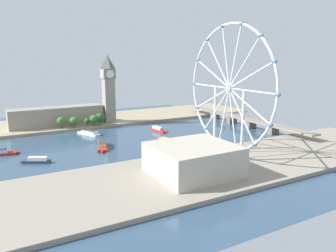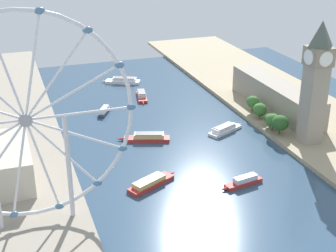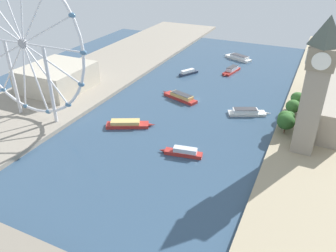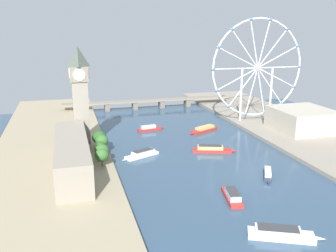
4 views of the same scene
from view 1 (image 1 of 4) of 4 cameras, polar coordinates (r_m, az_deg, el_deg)
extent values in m
plane|color=#334C66|center=(323.73, -13.16, -3.28)|extent=(397.80, 397.80, 0.00)
cube|color=tan|center=(431.35, -17.49, 0.46)|extent=(90.00, 520.00, 3.00)
cube|color=gray|center=(221.33, -4.60, -9.78)|extent=(90.00, 520.00, 3.00)
cube|color=gray|center=(415.36, -10.13, 4.35)|extent=(12.68, 12.68, 53.30)
cube|color=gray|center=(412.41, -10.29, 8.86)|extent=(14.71, 14.71, 12.15)
pyramid|color=#4C564C|center=(411.94, -10.37, 10.84)|extent=(13.31, 13.31, 16.43)
cylinder|color=white|center=(414.99, -9.29, 8.91)|extent=(9.64, 0.50, 9.64)
cylinder|color=white|center=(409.96, -11.31, 8.80)|extent=(9.64, 0.50, 9.64)
cylinder|color=white|center=(405.25, -9.93, 8.82)|extent=(0.50, 9.64, 9.64)
cylinder|color=white|center=(419.59, -10.64, 8.89)|extent=(0.50, 9.64, 9.64)
cube|color=gray|center=(411.68, -18.57, 1.61)|extent=(22.00, 106.37, 21.69)
cylinder|color=#513823|center=(393.72, -17.82, -0.06)|extent=(0.80, 0.80, 4.57)
ellipsoid|color=#386B2D|center=(392.51, -17.88, 0.85)|extent=(10.13, 10.13, 9.11)
cylinder|color=#513823|center=(395.48, -15.82, 0.01)|extent=(0.80, 0.80, 3.07)
ellipsoid|color=#386B2D|center=(394.36, -15.87, 0.83)|extent=(10.69, 10.69, 9.63)
cylinder|color=#513823|center=(398.65, -13.67, 0.22)|extent=(0.80, 0.80, 3.13)
ellipsoid|color=#285623|center=(397.77, -13.70, 0.87)|extent=(7.62, 7.62, 6.85)
cylinder|color=#513823|center=(398.85, -12.58, 0.34)|extent=(0.80, 0.80, 3.94)
ellipsoid|color=#386B2D|center=(397.69, -12.62, 1.20)|extent=(10.34, 10.34, 9.30)
cylinder|color=#513823|center=(402.25, -11.59, 0.49)|extent=(0.80, 0.80, 4.08)
ellipsoid|color=#285623|center=(400.99, -11.63, 1.44)|extent=(11.88, 11.88, 10.69)
torus|color=silver|center=(269.95, 10.50, 6.40)|extent=(101.73, 1.96, 101.73)
cylinder|color=#99999E|center=(269.95, 10.50, 6.40)|extent=(5.99, 3.00, 5.99)
cylinder|color=silver|center=(251.44, 14.16, 5.84)|extent=(49.89, 1.17, 1.17)
cylinder|color=silver|center=(252.38, 13.89, 8.35)|extent=(45.46, 1.17, 22.70)
cylinder|color=silver|center=(257.11, 12.92, 10.39)|extent=(32.02, 1.17, 39.74)
cylinder|color=silver|center=(264.55, 11.49, 11.53)|extent=(12.25, 1.17, 48.90)
cylinder|color=silver|center=(273.05, 9.94, 11.60)|extent=(12.25, 1.17, 48.90)
cylinder|color=silver|center=(280.93, 8.59, 10.66)|extent=(32.02, 1.17, 39.74)
cylinder|color=silver|center=(286.72, 7.68, 8.98)|extent=(45.46, 1.17, 22.70)
cylinder|color=silver|center=(289.43, 7.32, 6.87)|extent=(49.89, 1.17, 1.17)
cylinder|color=silver|center=(288.61, 7.56, 4.68)|extent=(45.46, 1.17, 22.70)
cylinder|color=silver|center=(284.40, 8.35, 2.79)|extent=(32.02, 1.17, 39.74)
cylinder|color=silver|center=(277.50, 9.58, 1.51)|extent=(12.25, 1.17, 48.90)
cylinder|color=silver|center=(269.13, 11.06, 1.13)|extent=(12.25, 1.17, 48.90)
cylinder|color=silver|center=(260.90, 12.52, 1.81)|extent=(32.02, 1.17, 39.74)
cylinder|color=silver|center=(254.52, 13.65, 3.48)|extent=(45.46, 1.17, 22.70)
ellipsoid|color=teal|center=(234.12, 18.36, 5.17)|extent=(4.80, 3.20, 3.20)
ellipsoid|color=teal|center=(236.13, 17.81, 10.54)|extent=(4.80, 3.20, 3.20)
ellipsoid|color=teal|center=(246.14, 15.65, 14.75)|extent=(4.80, 3.20, 3.20)
ellipsoid|color=teal|center=(261.42, 12.55, 16.83)|extent=(4.80, 3.20, 3.20)
ellipsoid|color=teal|center=(278.36, 9.37, 16.63)|extent=(4.80, 3.20, 3.20)
ellipsoid|color=teal|center=(293.62, 6.79, 14.57)|extent=(4.80, 3.20, 3.20)
ellipsoid|color=teal|center=(304.61, 5.14, 11.24)|extent=(4.80, 3.20, 3.20)
ellipsoid|color=teal|center=(309.70, 4.54, 7.25)|extent=(4.80, 3.20, 3.20)
ellipsoid|color=teal|center=(308.17, 4.99, 3.17)|extent=(4.80, 3.20, 3.20)
ellipsoid|color=teal|center=(300.23, 6.42, -0.47)|extent=(4.80, 3.20, 3.20)
ellipsoid|color=teal|center=(287.03, 8.72, -3.09)|extent=(4.80, 3.20, 3.20)
ellipsoid|color=teal|center=(270.63, 11.62, -4.13)|extent=(4.80, 3.20, 3.20)
ellipsoid|color=teal|center=(253.99, 14.66, -3.08)|extent=(4.80, 3.20, 3.20)
ellipsoid|color=teal|center=(240.70, 17.16, 0.20)|extent=(4.80, 3.20, 3.20)
cylinder|color=silver|center=(261.02, 12.72, 0.00)|extent=(2.40, 2.40, 55.12)
cylinder|color=silver|center=(287.26, 8.07, 1.25)|extent=(2.40, 2.40, 55.12)
cube|color=#BCB29E|center=(230.69, 4.36, -5.75)|extent=(50.86, 54.83, 20.58)
cube|color=gray|center=(412.75, 12.50, 1.38)|extent=(209.80, 12.75, 2.00)
cube|color=#70685B|center=(452.70, 8.11, 1.78)|extent=(6.00, 11.47, 8.60)
cube|color=#70685B|center=(426.42, 10.93, 1.06)|extent=(6.00, 11.47, 8.60)
cube|color=#70685B|center=(401.37, 14.10, 0.24)|extent=(6.00, 11.47, 8.60)
cube|color=#70685B|center=(377.81, 17.68, -0.69)|extent=(6.00, 11.47, 8.60)
cube|color=#B22D28|center=(312.74, -11.23, -3.51)|extent=(32.64, 17.90, 2.36)
cone|color=#B22D28|center=(295.00, -11.25, -4.45)|extent=(6.17, 4.08, 2.36)
cube|color=#DBB766|center=(313.60, -11.25, -2.97)|extent=(21.80, 13.11, 2.88)
cube|color=#38383D|center=(313.20, -11.26, -2.68)|extent=(19.73, 12.14, 0.35)
cube|color=#B22D28|center=(322.19, -0.11, -2.81)|extent=(30.81, 20.92, 2.37)
cone|color=#B22D28|center=(332.07, -2.62, -2.38)|extent=(5.94, 4.55, 2.37)
cube|color=#DBB766|center=(320.74, 0.12, -2.42)|extent=(21.53, 15.40, 2.60)
cube|color=#2D384C|center=(284.57, -21.69, -5.72)|extent=(14.68, 21.32, 2.16)
cone|color=#2D384C|center=(289.17, -24.02, -5.63)|extent=(3.74, 4.43, 2.16)
cube|color=white|center=(283.48, -21.52, -5.24)|extent=(10.81, 15.09, 2.86)
cube|color=#B22D28|center=(373.52, -1.68, -0.75)|extent=(24.39, 9.60, 2.42)
cone|color=#B22D28|center=(362.99, -0.34, -1.12)|extent=(4.64, 3.14, 2.42)
cube|color=silver|center=(373.85, -1.80, -0.31)|extent=(15.27, 7.14, 3.02)
cube|color=#B22D28|center=(319.13, -26.97, -4.31)|extent=(12.66, 27.47, 2.18)
cone|color=#B22D28|center=(317.01, -24.23, -4.16)|extent=(3.06, 5.10, 2.18)
cube|color=white|center=(367.89, -13.46, -1.31)|extent=(29.24, 19.42, 2.03)
cone|color=white|center=(380.28, -15.10, -0.96)|extent=(5.51, 4.01, 2.03)
cube|color=white|center=(366.32, -13.33, -0.98)|extent=(20.00, 14.18, 2.69)
cube|color=#38383D|center=(365.99, -13.34, -0.75)|extent=(18.16, 13.08, 0.34)
camera|label=2|loc=(440.82, 34.83, 17.77)|focal=52.19mm
camera|label=3|loc=(511.06, 11.42, 15.52)|focal=35.54mm
camera|label=4|loc=(438.42, -54.58, 9.23)|focal=39.99mm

